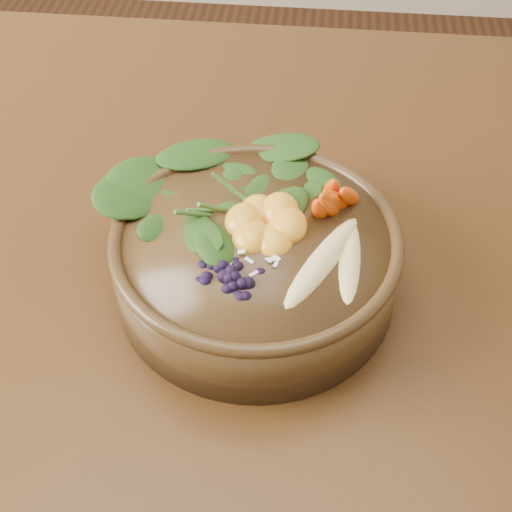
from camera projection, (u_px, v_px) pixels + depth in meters
ground at (201, 501)px, 1.36m from camera, size 4.00×4.00×0.00m
dining_table at (172, 267)px, 0.89m from camera, size 1.60×0.90×0.75m
stoneware_bowl at (256, 263)px, 0.72m from camera, size 0.37×0.37×0.08m
kale_heap at (243, 171)px, 0.72m from camera, size 0.23×0.22×0.04m
carrot_cluster at (338, 174)px, 0.69m from camera, size 0.08×0.08×0.08m
banana_halves at (337, 251)px, 0.65m from camera, size 0.09×0.15×0.03m
mandarin_cluster at (266, 213)px, 0.69m from camera, size 0.11×0.11×0.03m
blueberry_pile at (229, 262)px, 0.64m from camera, size 0.16×0.14×0.04m
coconut_flakes at (248, 246)px, 0.67m from camera, size 0.11×0.10×0.01m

